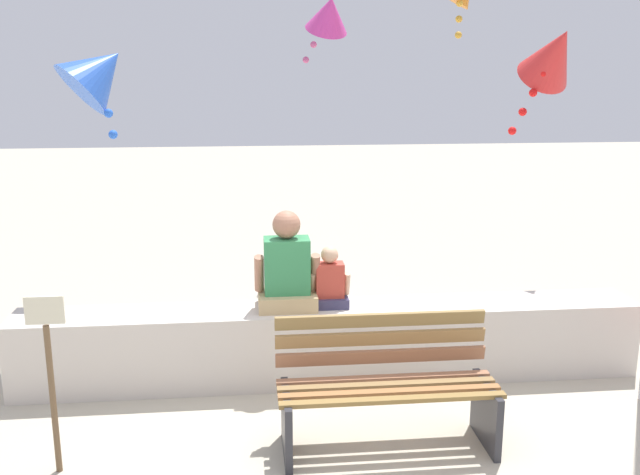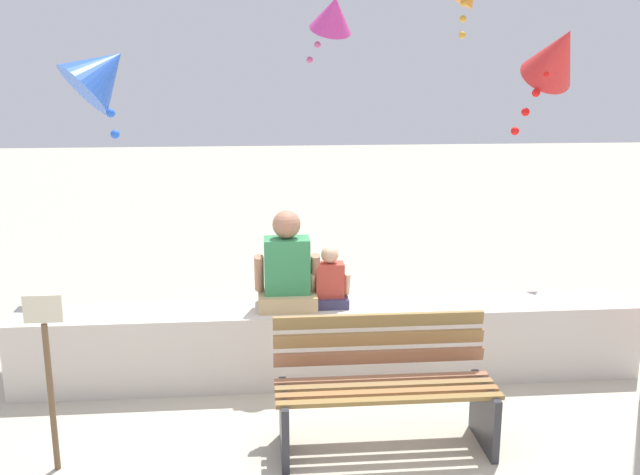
{
  "view_description": "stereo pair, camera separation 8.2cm",
  "coord_description": "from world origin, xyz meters",
  "px_view_note": "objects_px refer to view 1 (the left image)",
  "views": [
    {
      "loc": [
        -0.67,
        -4.5,
        2.57
      ],
      "look_at": [
        -0.09,
        1.04,
        1.24
      ],
      "focal_mm": 39.53,
      "sensor_mm": 36.0,
      "label": 1
    },
    {
      "loc": [
        -0.59,
        -4.51,
        2.57
      ],
      "look_at": [
        -0.09,
        1.04,
        1.24
      ],
      "focal_mm": 39.53,
      "sensor_mm": 36.0,
      "label": 2
    }
  ],
  "objects_px": {
    "kite_magenta": "(329,14)",
    "sign_post": "(50,369)",
    "person_adult": "(287,270)",
    "person_child": "(330,283)",
    "kite_red": "(554,55)",
    "park_bench": "(386,389)",
    "kite_blue": "(99,72)"
  },
  "relations": [
    {
      "from": "park_bench",
      "to": "sign_post",
      "type": "bearing_deg",
      "value": -176.49
    },
    {
      "from": "person_child",
      "to": "kite_red",
      "type": "height_order",
      "value": "kite_red"
    },
    {
      "from": "person_adult",
      "to": "person_child",
      "type": "xyz_separation_m",
      "value": [
        0.35,
        0.0,
        -0.12
      ]
    },
    {
      "from": "park_bench",
      "to": "sign_post",
      "type": "distance_m",
      "value": 2.22
    },
    {
      "from": "sign_post",
      "to": "kite_red",
      "type": "bearing_deg",
      "value": 29.61
    },
    {
      "from": "kite_red",
      "to": "sign_post",
      "type": "relative_size",
      "value": 0.95
    },
    {
      "from": "person_adult",
      "to": "kite_blue",
      "type": "xyz_separation_m",
      "value": [
        -1.61,
        1.09,
        1.59
      ]
    },
    {
      "from": "person_adult",
      "to": "kite_magenta",
      "type": "relative_size",
      "value": 0.93
    },
    {
      "from": "kite_magenta",
      "to": "sign_post",
      "type": "distance_m",
      "value": 5.69
    },
    {
      "from": "park_bench",
      "to": "kite_red",
      "type": "distance_m",
      "value": 3.81
    },
    {
      "from": "person_adult",
      "to": "kite_red",
      "type": "relative_size",
      "value": 0.72
    },
    {
      "from": "park_bench",
      "to": "kite_blue",
      "type": "height_order",
      "value": "kite_blue"
    },
    {
      "from": "park_bench",
      "to": "kite_red",
      "type": "bearing_deg",
      "value": 48.16
    },
    {
      "from": "person_child",
      "to": "kite_magenta",
      "type": "relative_size",
      "value": 0.58
    },
    {
      "from": "person_adult",
      "to": "sign_post",
      "type": "bearing_deg",
      "value": -141.04
    },
    {
      "from": "park_bench",
      "to": "person_child",
      "type": "xyz_separation_m",
      "value": [
        -0.26,
        1.14,
        0.43
      ]
    },
    {
      "from": "person_adult",
      "to": "person_child",
      "type": "distance_m",
      "value": 0.37
    },
    {
      "from": "kite_red",
      "to": "kite_blue",
      "type": "height_order",
      "value": "kite_red"
    },
    {
      "from": "kite_blue",
      "to": "sign_post",
      "type": "xyz_separation_m",
      "value": [
        0.03,
        -2.37,
        -1.83
      ]
    },
    {
      "from": "kite_red",
      "to": "kite_blue",
      "type": "bearing_deg",
      "value": -179.51
    },
    {
      "from": "person_child",
      "to": "sign_post",
      "type": "height_order",
      "value": "sign_post"
    },
    {
      "from": "person_child",
      "to": "kite_red",
      "type": "xyz_separation_m",
      "value": [
        2.29,
        1.12,
        1.87
      ]
    },
    {
      "from": "person_adult",
      "to": "person_child",
      "type": "height_order",
      "value": "person_adult"
    },
    {
      "from": "kite_magenta",
      "to": "sign_post",
      "type": "xyz_separation_m",
      "value": [
        -2.3,
        -4.56,
        -2.5
      ]
    },
    {
      "from": "kite_blue",
      "to": "kite_magenta",
      "type": "bearing_deg",
      "value": 43.26
    },
    {
      "from": "person_child",
      "to": "kite_red",
      "type": "relative_size",
      "value": 0.45
    },
    {
      "from": "person_child",
      "to": "kite_magenta",
      "type": "distance_m",
      "value": 4.07
    },
    {
      "from": "person_child",
      "to": "sign_post",
      "type": "bearing_deg",
      "value": -146.54
    },
    {
      "from": "kite_blue",
      "to": "person_adult",
      "type": "bearing_deg",
      "value": -34.1
    },
    {
      "from": "person_child",
      "to": "sign_post",
      "type": "relative_size",
      "value": 0.43
    },
    {
      "from": "park_bench",
      "to": "person_adult",
      "type": "relative_size",
      "value": 1.85
    },
    {
      "from": "kite_magenta",
      "to": "kite_blue",
      "type": "height_order",
      "value": "kite_magenta"
    }
  ]
}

